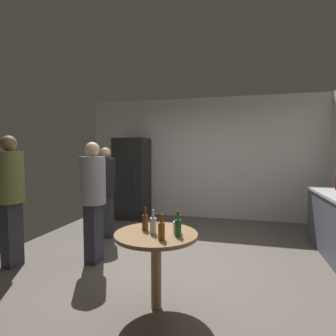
# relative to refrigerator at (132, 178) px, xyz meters

# --- Properties ---
(ground_plane) EXTENTS (5.20, 5.20, 0.10)m
(ground_plane) POSITION_rel_refrigerator_xyz_m (1.54, -2.20, -0.95)
(ground_plane) COLOR #5B544C
(wall_back) EXTENTS (5.32, 0.06, 2.70)m
(wall_back) POSITION_rel_refrigerator_xyz_m (1.54, 0.43, 0.45)
(wall_back) COLOR silver
(wall_back) RESTS_ON ground_plane
(refrigerator) EXTENTS (0.70, 0.68, 1.80)m
(refrigerator) POSITION_rel_refrigerator_xyz_m (0.00, 0.00, 0.00)
(refrigerator) COLOR black
(refrigerator) RESTS_ON ground_plane
(foreground_table) EXTENTS (0.80, 0.80, 0.73)m
(foreground_table) POSITION_rel_refrigerator_xyz_m (1.58, -3.29, -0.27)
(foreground_table) COLOR olive
(foreground_table) RESTS_ON ground_plane
(beer_bottle_amber) EXTENTS (0.06, 0.06, 0.23)m
(beer_bottle_amber) POSITION_rel_refrigerator_xyz_m (1.68, -3.47, -0.08)
(beer_bottle_amber) COLOR #8C5919
(beer_bottle_amber) RESTS_ON foreground_table
(beer_bottle_brown) EXTENTS (0.06, 0.06, 0.23)m
(beer_bottle_brown) POSITION_rel_refrigerator_xyz_m (1.44, -3.23, -0.08)
(beer_bottle_brown) COLOR #593314
(beer_bottle_brown) RESTS_ON foreground_table
(beer_bottle_green) EXTENTS (0.06, 0.06, 0.23)m
(beer_bottle_green) POSITION_rel_refrigerator_xyz_m (1.80, -3.33, -0.08)
(beer_bottle_green) COLOR #26662D
(beer_bottle_green) RESTS_ON foreground_table
(beer_bottle_clear) EXTENTS (0.06, 0.06, 0.23)m
(beer_bottle_clear) POSITION_rel_refrigerator_xyz_m (1.56, -3.32, -0.08)
(beer_bottle_clear) COLOR silver
(beer_bottle_clear) RESTS_ON foreground_table
(plastic_cup_white) EXTENTS (0.08, 0.08, 0.11)m
(plastic_cup_white) POSITION_rel_refrigerator_xyz_m (1.77, -3.24, -0.11)
(plastic_cup_white) COLOR white
(plastic_cup_white) RESTS_ON foreground_table
(person_in_gray_shirt) EXTENTS (0.37, 0.37, 1.64)m
(person_in_gray_shirt) POSITION_rel_refrigerator_xyz_m (0.44, -2.48, 0.05)
(person_in_gray_shirt) COLOR #2D2D38
(person_in_gray_shirt) RESTS_ON ground_plane
(person_in_olive_shirt) EXTENTS (0.39, 0.39, 1.72)m
(person_in_olive_shirt) POSITION_rel_refrigerator_xyz_m (-0.54, -2.86, 0.11)
(person_in_olive_shirt) COLOR #2D2D38
(person_in_olive_shirt) RESTS_ON ground_plane
(person_in_black_shirt) EXTENTS (0.38, 0.38, 1.58)m
(person_in_black_shirt) POSITION_rel_refrigerator_xyz_m (0.11, -1.47, 0.02)
(person_in_black_shirt) COLOR #2D2D38
(person_in_black_shirt) RESTS_ON ground_plane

